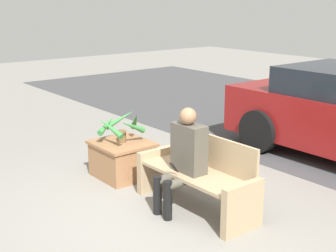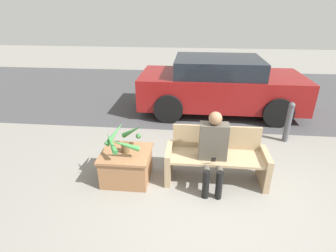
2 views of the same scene
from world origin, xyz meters
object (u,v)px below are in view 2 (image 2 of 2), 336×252
(person_seated, at_px, (213,147))
(bench, at_px, (216,157))
(potted_plant, at_px, (124,139))
(bollard_post, at_px, (289,121))
(parked_car, at_px, (220,85))
(planter_box, at_px, (127,164))

(person_seated, bearing_deg, bench, 66.82)
(potted_plant, xyz_separation_m, bollard_post, (3.08, 1.65, -0.30))
(bench, bearing_deg, bollard_post, 43.15)
(parked_car, relative_size, bollard_post, 4.76)
(person_seated, relative_size, planter_box, 1.58)
(bench, bearing_deg, potted_plant, -174.12)
(bench, relative_size, potted_plant, 2.47)
(bench, relative_size, bollard_post, 1.85)
(planter_box, bearing_deg, bollard_post, 28.25)
(potted_plant, distance_m, bollard_post, 3.51)
(planter_box, distance_m, potted_plant, 0.49)
(potted_plant, height_order, bollard_post, potted_plant)
(bollard_post, bearing_deg, bench, -136.85)
(bench, distance_m, potted_plant, 1.52)
(parked_car, bearing_deg, person_seated, -96.15)
(person_seated, distance_m, potted_plant, 1.40)
(person_seated, height_order, potted_plant, person_seated)
(bench, xyz_separation_m, planter_box, (-1.47, -0.15, -0.13))
(bench, relative_size, parked_car, 0.39)
(bench, bearing_deg, parked_car, 84.86)
(bench, bearing_deg, planter_box, -174.25)
(bench, distance_m, bollard_post, 2.20)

